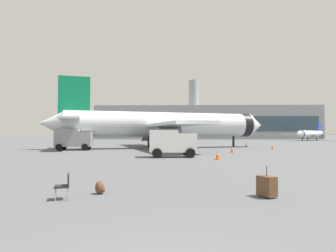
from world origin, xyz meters
TOP-DOWN VIEW (x-y plane):
  - airplane_at_gate at (-1.90, 41.31)m, footprint 34.90×31.89m
  - airplane_taxiing at (44.70, 93.29)m, footprint 16.83×17.14m
  - service_truck at (-13.94, 35.47)m, footprint 5.02×2.99m
  - cargo_van at (-0.27, 23.99)m, footprint 4.60×2.76m
  - safety_cone_near at (14.17, 38.94)m, footprint 0.44×0.44m
  - safety_cone_mid at (6.79, 31.05)m, footprint 0.44×0.44m
  - safety_cone_far at (12.12, 46.32)m, footprint 0.44×0.44m
  - safety_cone_outer at (3.72, 21.54)m, footprint 0.44×0.44m
  - rolling_suitcase at (3.36, 6.78)m, footprint 0.65×0.75m
  - traveller_backpack at (-2.66, 7.15)m, footprint 0.36×0.40m
  - gate_chair at (-3.65, 6.24)m, footprint 0.62×0.62m
  - terminal_building at (12.85, 124.22)m, footprint 94.47×19.17m

SIDE VIEW (x-z plane):
  - traveller_backpack at x=-2.66m, z-range -0.01..0.47m
  - safety_cone_far at x=12.12m, z-range -0.01..0.62m
  - safety_cone_near at x=14.17m, z-range -0.01..0.70m
  - rolling_suitcase at x=3.36m, z-range -0.16..0.94m
  - safety_cone_mid at x=6.79m, z-range -0.01..0.79m
  - safety_cone_outer at x=3.72m, z-range -0.01..0.82m
  - gate_chair at x=-3.65m, z-range 0.07..0.93m
  - cargo_van at x=-0.27m, z-range 0.15..2.75m
  - service_truck at x=-13.94m, z-range 0.16..3.05m
  - airplane_taxiing at x=44.70m, z-range -0.94..5.26m
  - airplane_at_gate at x=-1.90m, z-range -1.59..8.91m
  - terminal_building at x=12.85m, z-range -5.88..20.17m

